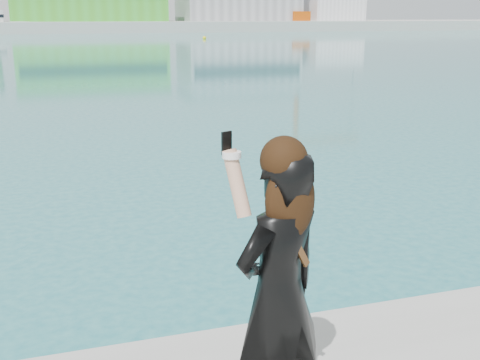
# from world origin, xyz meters

# --- Properties ---
(far_quay) EXTENTS (320.00, 40.00, 2.00)m
(far_quay) POSITION_xyz_m (0.00, 130.00, 1.00)
(far_quay) COLOR #9E9E99
(far_quay) RESTS_ON ground
(ancillary_shed) EXTENTS (12.00, 10.00, 6.00)m
(ancillary_shed) POSITION_xyz_m (62.00, 126.00, 5.00)
(ancillary_shed) COLOR silver
(ancillary_shed) RESTS_ON far_quay
(buoy_near) EXTENTS (0.50, 0.50, 0.50)m
(buoy_near) POSITION_xyz_m (19.64, 79.18, 0.00)
(buoy_near) COLOR yellow
(buoy_near) RESTS_ON ground
(woman) EXTENTS (0.71, 0.60, 1.75)m
(woman) POSITION_xyz_m (-0.60, -0.19, 1.69)
(woman) COLOR black
(woman) RESTS_ON near_quay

